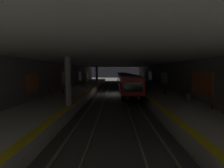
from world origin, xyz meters
TOP-DOWN VIEW (x-y plane):
  - ground_plane at (0.00, 0.00)m, footprint 120.00×120.00m
  - track_left at (0.00, -2.20)m, footprint 60.00×1.53m
  - track_right at (0.00, 2.20)m, footprint 60.00×1.53m
  - platform_left at (0.00, -6.55)m, footprint 60.00×5.30m
  - platform_right at (0.00, 6.55)m, footprint 60.00×5.30m
  - wall_left at (0.06, -9.45)m, footprint 60.00×0.56m
  - wall_right at (0.07, 9.45)m, footprint 60.00×0.56m
  - ceiling_slab at (0.00, 0.00)m, footprint 60.00×19.40m
  - pillar_near at (-12.66, 4.35)m, footprint 0.56×0.56m
  - pillar_far at (7.82, 4.35)m, footprint 0.56×0.56m
  - metro_train at (8.48, -2.20)m, footprint 35.20×2.83m
  - bench_left_near at (-14.26, -8.53)m, footprint 1.70×0.47m
  - bench_left_mid at (-2.84, -8.53)m, footprint 1.70×0.47m
  - bench_left_far at (15.44, -8.53)m, footprint 1.70×0.47m
  - bench_right_near at (-6.38, 8.53)m, footprint 1.70×0.47m
  - bench_right_mid at (9.52, 8.53)m, footprint 1.70×0.47m
  - person_waiting_near at (-0.84, 5.11)m, footprint 0.60×0.22m
  - person_walking_mid at (13.66, -6.05)m, footprint 0.60×0.23m
  - suitcase_rolling at (-5.68, 7.50)m, footprint 0.33×0.25m
  - backpack_on_floor at (-5.96, -7.03)m, footprint 0.30×0.20m
  - trash_bin at (-10.73, -7.80)m, footprint 0.44×0.44m

SIDE VIEW (x-z plane):
  - ground_plane at x=0.00m, z-range 0.00..0.00m
  - track_left at x=0.00m, z-range 0.00..0.16m
  - track_right at x=0.00m, z-range 0.00..0.16m
  - platform_left at x=0.00m, z-range 0.00..1.05m
  - platform_right at x=0.00m, z-range 0.00..1.05m
  - backpack_on_floor at x=-5.96m, z-range 1.05..1.45m
  - suitcase_rolling at x=-5.68m, z-range 0.90..1.92m
  - trash_bin at x=-10.73m, z-range 1.05..1.90m
  - bench_left_near at x=-14.26m, z-range 1.14..2.00m
  - bench_left_mid at x=-2.84m, z-range 1.14..2.00m
  - bench_left_far at x=15.44m, z-range 1.14..2.00m
  - bench_right_near at x=-6.38m, z-range 1.14..2.00m
  - bench_right_mid at x=9.52m, z-range 1.14..2.00m
  - person_waiting_near at x=-0.84m, z-range 1.11..2.68m
  - person_walking_mid at x=13.66m, z-range 1.12..2.81m
  - metro_train at x=8.48m, z-range 0.28..3.77m
  - wall_right at x=0.07m, z-range 0.00..5.60m
  - wall_left at x=0.06m, z-range 0.00..5.60m
  - pillar_near at x=-12.66m, z-range 1.05..5.60m
  - pillar_far at x=7.82m, z-range 1.05..5.60m
  - ceiling_slab at x=0.00m, z-range 5.60..6.00m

